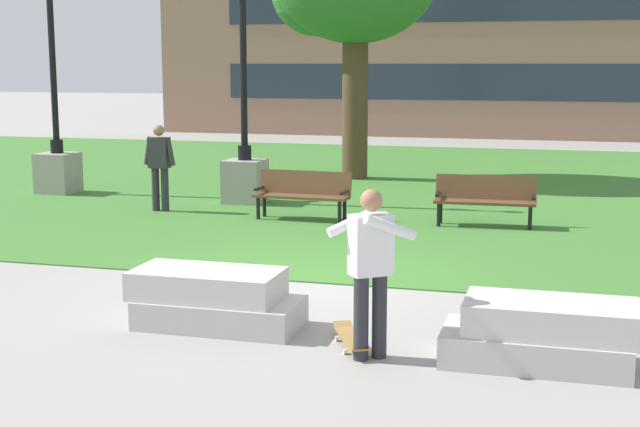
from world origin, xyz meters
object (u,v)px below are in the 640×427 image
object	(u,v)px
person_skateboarder	(371,263)
lamp_post_center	(245,155)
concrete_block_left	(542,334)
concrete_block_center	(214,299)
park_bench_near_left	(303,192)
person_bystander_near_lawn	(160,163)
lamp_post_right	(57,146)
skateboard	(351,339)
park_bench_near_right	(485,197)

from	to	relation	value
person_skateboarder	lamp_post_center	distance (m)	10.24
concrete_block_left	lamp_post_center	size ratio (longest dim) A/B	0.38
concrete_block_center	park_bench_near_left	distance (m)	6.91
lamp_post_center	person_bystander_near_lawn	distance (m)	1.93
lamp_post_right	person_bystander_near_lawn	bearing A→B (deg)	-27.06
concrete_block_left	skateboard	bearing A→B (deg)	178.98
concrete_block_center	lamp_post_center	distance (m)	8.94
skateboard	person_bystander_near_lawn	world-z (taller)	person_bystander_near_lawn
concrete_block_center	lamp_post_center	world-z (taller)	lamp_post_center
park_bench_near_left	person_bystander_near_lawn	xyz separation A→B (m)	(-3.00, 0.16, 0.44)
concrete_block_left	skateboard	distance (m)	1.93
concrete_block_left	person_bystander_near_lawn	xyz separation A→B (m)	(-7.58, 7.34, 0.68)
person_skateboarder	lamp_post_center	xyz separation A→B (m)	(-4.69, 9.10, 0.05)
concrete_block_center	lamp_post_right	world-z (taller)	lamp_post_right
concrete_block_center	skateboard	xyz separation A→B (m)	(1.65, -0.32, -0.22)
skateboard	person_skateboarder	bearing A→B (deg)	-49.33
skateboard	person_bystander_near_lawn	distance (m)	9.29
park_bench_near_right	person_bystander_near_lawn	distance (m)	6.37
lamp_post_center	person_bystander_near_lawn	xyz separation A→B (m)	(-1.24, -1.48, -0.05)
lamp_post_right	park_bench_near_left	bearing A→B (deg)	-16.43
person_skateboarder	skateboard	distance (m)	0.98
person_skateboarder	lamp_post_right	world-z (taller)	lamp_post_right
park_bench_near_left	lamp_post_right	distance (m)	6.64
person_skateboarder	lamp_post_center	world-z (taller)	lamp_post_center
park_bench_near_right	lamp_post_right	bearing A→B (deg)	170.42
concrete_block_left	person_skateboarder	size ratio (longest dim) A/B	1.09
lamp_post_right	lamp_post_center	xyz separation A→B (m)	(4.58, -0.23, -0.06)
skateboard	concrete_block_left	bearing A→B (deg)	-1.02
lamp_post_right	person_bystander_near_lawn	world-z (taller)	lamp_post_right
person_skateboarder	park_bench_near_left	xyz separation A→B (m)	(-2.93, 7.46, -0.44)
skateboard	park_bench_near_left	distance (m)	7.64
concrete_block_center	person_bystander_near_lawn	distance (m)	8.09
person_skateboarder	lamp_post_right	xyz separation A→B (m)	(-9.27, 9.33, 0.11)
concrete_block_left	park_bench_near_right	xyz separation A→B (m)	(-1.23, 7.42, 0.23)
park_bench_near_left	park_bench_near_right	world-z (taller)	same
park_bench_near_right	lamp_post_right	distance (m)	9.85
concrete_block_center	lamp_post_center	xyz separation A→B (m)	(-2.77, 8.47, 0.72)
park_bench_near_right	concrete_block_center	bearing A→B (deg)	-108.40
concrete_block_left	park_bench_near_right	size ratio (longest dim) A/B	1.03
lamp_post_right	lamp_post_center	distance (m)	4.59
park_bench_near_right	person_bystander_near_lawn	bearing A→B (deg)	-179.34
concrete_block_center	concrete_block_left	world-z (taller)	same
lamp_post_center	person_bystander_near_lawn	bearing A→B (deg)	-129.92
person_skateboarder	concrete_block_left	bearing A→B (deg)	9.46
person_skateboarder	skateboard	bearing A→B (deg)	130.67
concrete_block_left	person_skateboarder	bearing A→B (deg)	-170.54
concrete_block_left	park_bench_near_left	distance (m)	8.52
concrete_block_left	park_bench_near_right	distance (m)	7.52
concrete_block_left	person_bystander_near_lawn	distance (m)	10.58
concrete_block_center	lamp_post_right	bearing A→B (deg)	130.18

